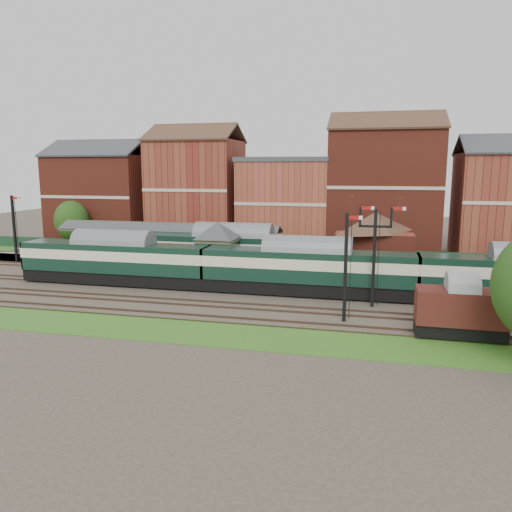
% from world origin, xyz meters
% --- Properties ---
extents(ground, '(160.00, 160.00, 0.00)m').
position_xyz_m(ground, '(0.00, 0.00, 0.00)').
color(ground, '#473D33').
rests_on(ground, ground).
extents(grass_back, '(90.00, 4.50, 0.06)m').
position_xyz_m(grass_back, '(0.00, 16.00, 0.03)').
color(grass_back, '#2D6619').
rests_on(grass_back, ground).
extents(grass_front, '(90.00, 5.00, 0.06)m').
position_xyz_m(grass_front, '(0.00, -12.00, 0.03)').
color(grass_front, '#2D6619').
rests_on(grass_front, ground).
extents(fence, '(90.00, 0.12, 1.50)m').
position_xyz_m(fence, '(0.00, 18.00, 0.75)').
color(fence, '#193823').
rests_on(fence, ground).
extents(platform, '(55.00, 3.40, 1.00)m').
position_xyz_m(platform, '(-5.00, 9.75, 0.50)').
color(platform, '#2D2D2D').
rests_on(platform, ground).
extents(signal_box, '(5.40, 5.40, 6.00)m').
position_xyz_m(signal_box, '(-3.00, 3.25, 3.19)').
color(signal_box, '#677553').
rests_on(signal_box, ground).
extents(brick_hut, '(3.20, 2.64, 2.94)m').
position_xyz_m(brick_hut, '(5.00, 3.25, 1.20)').
color(brick_hut, maroon).
rests_on(brick_hut, ground).
extents(station_building, '(8.10, 8.10, 5.90)m').
position_xyz_m(station_building, '(12.00, 9.75, 3.96)').
color(station_building, maroon).
rests_on(station_building, platform).
extents(canopy, '(26.00, 3.89, 4.08)m').
position_xyz_m(canopy, '(-11.00, 9.75, 4.58)').
color(canopy, '#4C4E30').
rests_on(canopy, platform).
extents(semaphore_bracket, '(3.60, 0.25, 8.18)m').
position_xyz_m(semaphore_bracket, '(12.04, -2.50, 4.63)').
color(semaphore_bracket, black).
rests_on(semaphore_bracket, ground).
extents(semaphore_platform_end, '(1.23, 0.25, 8.00)m').
position_xyz_m(semaphore_platform_end, '(-29.98, 8.00, 4.16)').
color(semaphore_platform_end, black).
rests_on(semaphore_platform_end, ground).
extents(semaphore_siding, '(1.23, 0.25, 8.00)m').
position_xyz_m(semaphore_siding, '(10.02, -7.00, 4.16)').
color(semaphore_siding, black).
rests_on(semaphore_siding, ground).
extents(town_backdrop, '(69.00, 10.00, 16.00)m').
position_xyz_m(town_backdrop, '(-0.18, 25.00, 7.00)').
color(town_backdrop, maroon).
rests_on(town_backdrop, ground).
extents(dmu_train, '(56.23, 2.95, 4.32)m').
position_xyz_m(dmu_train, '(6.30, 0.00, 2.52)').
color(dmu_train, black).
rests_on(dmu_train, ground).
extents(platform_railcar, '(19.67, 3.10, 4.53)m').
position_xyz_m(platform_railcar, '(-2.27, 6.50, 2.64)').
color(platform_railcar, black).
rests_on(platform_railcar, ground).
extents(goods_van_a, '(5.71, 2.47, 3.46)m').
position_xyz_m(goods_van_a, '(17.68, -9.00, 1.98)').
color(goods_van_a, black).
rests_on(goods_van_a, ground).
extents(tree_back, '(4.65, 4.65, 6.79)m').
position_xyz_m(tree_back, '(-28.78, 17.90, 4.11)').
color(tree_back, '#382619').
rests_on(tree_back, ground).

